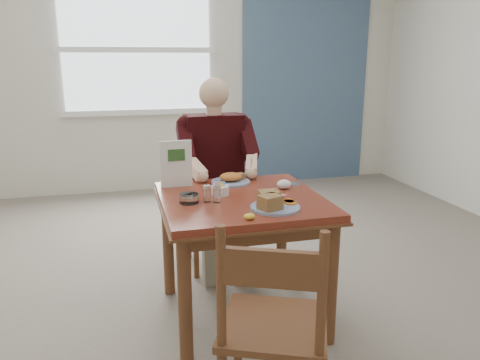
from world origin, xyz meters
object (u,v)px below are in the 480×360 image
object	(u,v)px
near_plate	(273,203)
far_plate	(231,179)
chair_far	(214,202)
table	(242,216)
chair_near	(273,329)
diner	(216,161)

from	to	relation	value
near_plate	far_plate	world-z (taller)	near_plate
chair_far	near_plate	distance (m)	1.09
chair_far	far_plate	bearing A→B (deg)	-87.98
table	chair_near	size ratio (longest dim) A/B	0.97
chair_far	chair_near	size ratio (longest dim) A/B	1.00
diner	table	bearing A→B (deg)	-90.00
near_plate	table	bearing A→B (deg)	112.84
chair_near	table	bearing A→B (deg)	83.03
diner	far_plate	size ratio (longest dim) A/B	4.78
diner	near_plate	distance (m)	0.96
chair_near	diner	bearing A→B (deg)	86.07
chair_far	chair_near	bearing A→B (deg)	-93.73
table	diner	bearing A→B (deg)	90.00
table	far_plate	distance (m)	0.35
chair_far	far_plate	distance (m)	0.56
near_plate	far_plate	bearing A→B (deg)	98.73
far_plate	table	bearing A→B (deg)	-93.06
diner	far_plate	world-z (taller)	diner
diner	far_plate	bearing A→B (deg)	-87.51
chair_far	chair_near	distance (m)	1.71
table	diner	distance (m)	0.73
diner	near_plate	size ratio (longest dim) A/B	4.43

